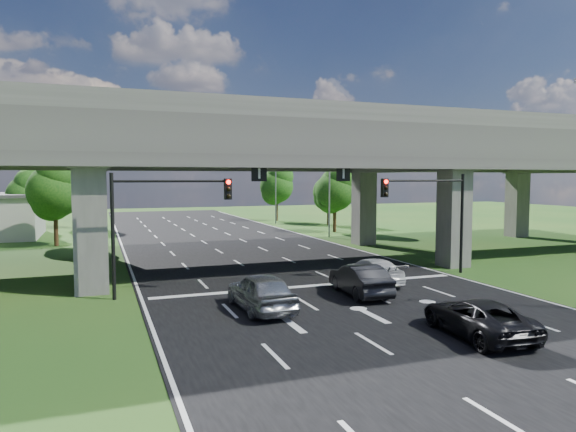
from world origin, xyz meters
TOP-DOWN VIEW (x-y plane):
  - ground at (0.00, 0.00)m, footprint 160.00×160.00m
  - road at (0.00, 10.00)m, footprint 18.00×120.00m
  - overpass at (0.00, 12.00)m, footprint 80.00×15.00m
  - signal_right at (7.82, 3.94)m, footprint 5.76×0.54m
  - signal_left at (-7.82, 3.94)m, footprint 5.76×0.54m
  - streetlight_far at (10.10, 24.00)m, footprint 3.38×0.25m
  - streetlight_beyond at (10.10, 40.00)m, footprint 3.38×0.25m
  - tree_left_near at (-13.95, 26.00)m, footprint 4.50×4.50m
  - tree_left_mid at (-16.95, 34.00)m, footprint 3.91×3.90m
  - tree_left_far at (-12.95, 42.00)m, footprint 4.80×4.80m
  - tree_right_near at (13.05, 28.00)m, footprint 4.20×4.20m
  - tree_right_mid at (16.05, 36.00)m, footprint 3.91×3.90m
  - tree_right_far at (12.05, 44.00)m, footprint 4.50×4.50m
  - car_silver at (-4.10, -0.39)m, footprint 2.13×4.91m
  - car_dark at (1.31, 0.71)m, footprint 2.00×4.73m
  - car_white at (3.25, 3.00)m, footprint 1.97×4.68m
  - car_trailing at (2.17, -6.59)m, footprint 2.69×5.03m

SIDE VIEW (x-z plane):
  - ground at x=0.00m, z-range 0.00..0.00m
  - road at x=0.00m, z-range 0.00..0.03m
  - car_trailing at x=2.17m, z-range 0.03..1.37m
  - car_white at x=3.25m, z-range 0.03..1.38m
  - car_dark at x=1.31m, z-range 0.03..1.55m
  - car_silver at x=-4.10m, z-range 0.03..1.68m
  - tree_left_mid at x=-16.95m, z-range 0.79..7.55m
  - tree_right_mid at x=16.05m, z-range 0.79..7.55m
  - signal_right at x=7.82m, z-range 1.19..7.19m
  - signal_left at x=-7.82m, z-range 1.19..7.19m
  - tree_right_near at x=13.05m, z-range 0.86..8.14m
  - tree_left_near at x=-13.95m, z-range 0.92..8.72m
  - tree_right_far at x=12.05m, z-range 0.92..8.72m
  - tree_left_far at x=-12.95m, z-range 0.98..9.30m
  - streetlight_far at x=10.10m, z-range 0.85..10.85m
  - streetlight_beyond at x=10.10m, z-range 0.85..10.85m
  - overpass at x=0.00m, z-range 2.92..12.92m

